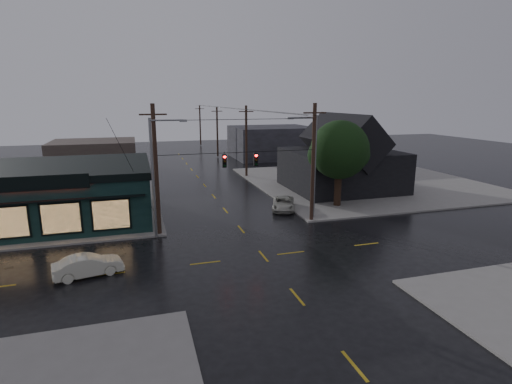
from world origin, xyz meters
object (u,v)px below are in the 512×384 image
object	(u,v)px
utility_pole_ne	(311,221)
sedan_cream	(88,265)
utility_pole_nw	(160,235)
suv_silver	(283,204)
corner_tree	(340,150)

from	to	relation	value
utility_pole_ne	sedan_cream	xyz separation A→B (m)	(-17.58, -6.39, 0.66)
utility_pole_ne	sedan_cream	distance (m)	18.71
utility_pole_nw	sedan_cream	distance (m)	7.89
suv_silver	utility_pole_ne	bearing A→B (deg)	-54.69
utility_pole_ne	suv_silver	world-z (taller)	utility_pole_ne
utility_pole_nw	utility_pole_ne	world-z (taller)	same
utility_pole_nw	suv_silver	bearing A→B (deg)	19.20
sedan_cream	suv_silver	bearing A→B (deg)	-70.20
corner_tree	sedan_cream	xyz separation A→B (m)	(-22.05, -10.10, -4.99)
corner_tree	suv_silver	size ratio (longest dim) A/B	1.91
sedan_cream	suv_silver	size ratio (longest dim) A/B	0.91
sedan_cream	utility_pole_ne	bearing A→B (deg)	-82.79
sedan_cream	utility_pole_nw	bearing A→B (deg)	-48.38
sedan_cream	suv_silver	distance (m)	19.59
utility_pole_ne	sedan_cream	world-z (taller)	utility_pole_ne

